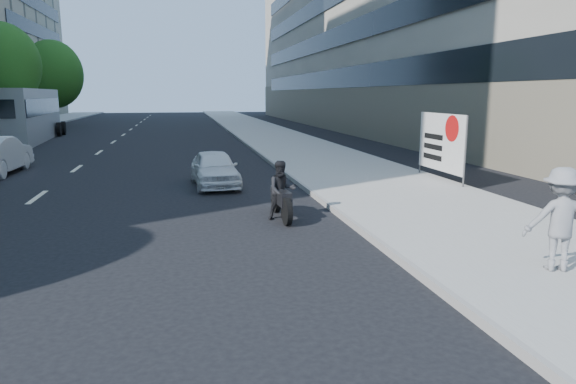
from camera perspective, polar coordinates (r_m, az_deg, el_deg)
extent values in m
plane|color=black|center=(8.78, 4.16, -9.03)|extent=(160.00, 160.00, 0.00)
cube|color=gray|center=(28.78, 0.95, 5.04)|extent=(5.00, 120.00, 0.15)
cube|color=gray|center=(44.90, 14.73, 19.49)|extent=(14.00, 70.00, 20.00)
cylinder|color=#382616|center=(39.64, -28.72, 7.36)|extent=(0.30, 0.30, 2.97)
ellipsoid|color=#245316|center=(39.66, -29.18, 12.26)|extent=(4.80, 4.80, 5.52)
cylinder|color=#382616|center=(53.20, -24.38, 8.08)|extent=(0.30, 0.30, 2.62)
ellipsoid|color=#245316|center=(53.20, -24.68, 11.81)|extent=(5.40, 5.40, 6.21)
imported|color=gray|center=(9.35, 27.98, -2.69)|extent=(1.23, 0.93, 1.69)
cylinder|color=#4C4C4C|center=(16.63, 19.10, 4.27)|extent=(0.06, 0.06, 2.20)
cylinder|color=#4C4C4C|center=(19.25, 14.55, 5.33)|extent=(0.06, 0.06, 2.20)
cube|color=silver|center=(17.90, 16.63, 5.32)|extent=(0.04, 3.00, 1.90)
cylinder|color=#A50C0C|center=(17.24, 17.75, 6.74)|extent=(0.01, 0.84, 0.84)
cube|color=black|center=(18.32, 15.84, 5.95)|extent=(0.01, 1.30, 0.18)
cube|color=black|center=(18.35, 15.79, 4.86)|extent=(0.01, 1.30, 0.18)
cube|color=black|center=(18.38, 15.73, 3.78)|extent=(0.01, 1.30, 0.18)
imported|color=white|center=(16.99, -8.16, 2.63)|extent=(1.59, 3.52, 1.17)
cylinder|color=black|center=(11.77, -0.12, -2.22)|extent=(0.15, 0.65, 0.64)
cylinder|color=black|center=(13.11, -1.35, -0.87)|extent=(0.15, 0.65, 0.64)
cube|color=black|center=(12.39, -0.77, -0.47)|extent=(0.31, 1.21, 0.35)
imported|color=black|center=(12.27, -0.69, 0.19)|extent=(0.72, 0.57, 1.42)
cube|color=gray|center=(37.17, -27.26, 7.60)|extent=(3.34, 12.15, 3.30)
cube|color=black|center=(37.51, -29.22, 8.28)|extent=(0.87, 11.48, 1.00)
cube|color=black|center=(36.84, -25.41, 8.59)|extent=(0.87, 11.48, 1.00)
cylinder|color=black|center=(32.57, -27.02, 5.29)|extent=(0.32, 1.02, 1.00)
cylinder|color=black|center=(34.50, -26.17, 5.61)|extent=(0.32, 1.02, 1.00)
cylinder|color=black|center=(40.93, -27.53, 6.14)|extent=(0.32, 1.02, 1.00)
cylinder|color=black|center=(40.33, -24.10, 6.37)|extent=(0.32, 1.02, 1.00)
cylinder|color=black|center=(42.37, -26.99, 6.31)|extent=(0.32, 1.02, 1.00)
cylinder|color=black|center=(41.79, -23.67, 6.53)|extent=(0.32, 1.02, 1.00)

